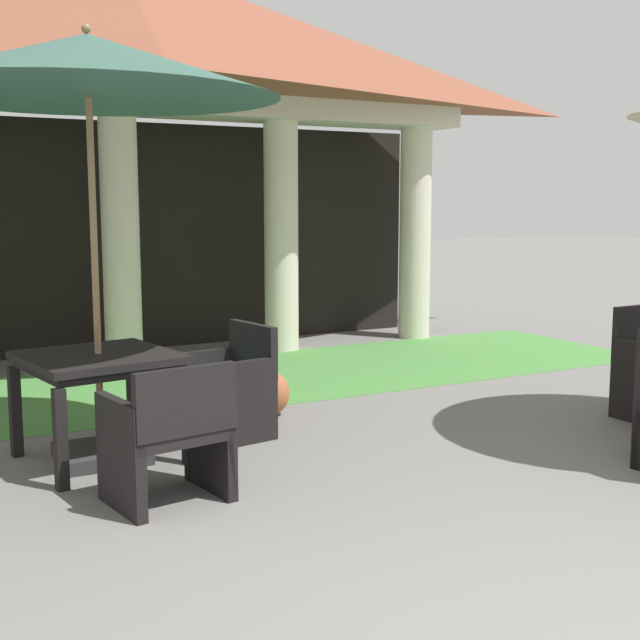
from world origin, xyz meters
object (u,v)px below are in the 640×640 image
object	(u,v)px
patio_chair_mid_left_east	(230,384)
terracotta_urn	(270,393)
patio_umbrella_mid_left	(88,71)
patio_chair_mid_left_south	(169,434)
patio_table_mid_left	(99,368)

from	to	relation	value
patio_chair_mid_left_east	terracotta_urn	bearing A→B (deg)	-60.24
patio_umbrella_mid_left	patio_chair_mid_left_east	xyz separation A→B (m)	(0.98, 0.15, -2.13)
patio_chair_mid_left_south	patio_chair_mid_left_east	bearing A→B (deg)	44.99
patio_chair_mid_left_south	patio_chair_mid_left_east	world-z (taller)	same
patio_chair_mid_left_east	terracotta_urn	xyz separation A→B (m)	(0.51, 0.40, -0.20)
patio_table_mid_left	terracotta_urn	xyz separation A→B (m)	(1.49, 0.55, -0.44)
patio_chair_mid_left_south	patio_table_mid_left	bearing A→B (deg)	90.00
patio_umbrella_mid_left	patio_chair_mid_left_east	size ratio (longest dim) A/B	3.43
terracotta_urn	patio_chair_mid_left_east	bearing A→B (deg)	-141.63
patio_umbrella_mid_left	terracotta_urn	bearing A→B (deg)	20.25
patio_chair_mid_left_south	terracotta_urn	distance (m)	2.05
patio_table_mid_left	patio_chair_mid_left_east	distance (m)	1.02
patio_chair_mid_left_east	terracotta_urn	size ratio (longest dim) A/B	1.84
patio_table_mid_left	patio_umbrella_mid_left	bearing A→B (deg)	-71.57
patio_chair_mid_left_south	patio_chair_mid_left_east	xyz separation A→B (m)	(0.84, 1.13, -0.01)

